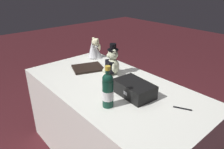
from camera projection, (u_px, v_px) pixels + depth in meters
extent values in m
cube|color=white|center=(112.00, 123.00, 1.93)|extent=(1.65, 0.87, 0.78)
ellipsoid|color=beige|center=(113.00, 66.00, 1.96)|extent=(0.13, 0.11, 0.15)
cube|color=black|center=(109.00, 67.00, 1.95)|extent=(0.12, 0.08, 0.11)
sphere|color=beige|center=(113.00, 54.00, 1.91)|extent=(0.10, 0.10, 0.10)
sphere|color=beige|center=(109.00, 55.00, 1.90)|extent=(0.04, 0.04, 0.04)
sphere|color=beige|center=(112.00, 49.00, 1.92)|extent=(0.04, 0.04, 0.04)
sphere|color=beige|center=(114.00, 51.00, 1.86)|extent=(0.04, 0.04, 0.04)
ellipsoid|color=beige|center=(109.00, 63.00, 2.00)|extent=(0.04, 0.04, 0.08)
ellipsoid|color=beige|center=(114.00, 68.00, 1.89)|extent=(0.04, 0.04, 0.08)
sphere|color=beige|center=(105.00, 71.00, 1.99)|extent=(0.05, 0.05, 0.05)
sphere|color=beige|center=(108.00, 73.00, 1.93)|extent=(0.05, 0.05, 0.05)
cylinder|color=black|center=(113.00, 50.00, 1.89)|extent=(0.10, 0.10, 0.01)
cylinder|color=black|center=(113.00, 47.00, 1.88)|extent=(0.06, 0.06, 0.05)
cone|color=white|center=(96.00, 51.00, 2.37)|extent=(0.16, 0.16, 0.14)
ellipsoid|color=white|center=(96.00, 46.00, 2.34)|extent=(0.07, 0.06, 0.06)
sphere|color=beige|center=(95.00, 42.00, 2.32)|extent=(0.09, 0.09, 0.09)
sphere|color=beige|center=(98.00, 42.00, 2.35)|extent=(0.04, 0.04, 0.04)
sphere|color=beige|center=(97.00, 40.00, 2.29)|extent=(0.03, 0.03, 0.03)
sphere|color=beige|center=(93.00, 39.00, 2.33)|extent=(0.03, 0.03, 0.03)
ellipsoid|color=beige|center=(99.00, 47.00, 2.33)|extent=(0.03, 0.03, 0.08)
ellipsoid|color=beige|center=(94.00, 46.00, 2.38)|extent=(0.03, 0.03, 0.08)
cone|color=white|center=(93.00, 50.00, 2.32)|extent=(0.13, 0.15, 0.18)
cylinder|color=#113B2C|center=(108.00, 94.00, 1.44)|extent=(0.08, 0.08, 0.20)
sphere|color=#113B2C|center=(108.00, 79.00, 1.39)|extent=(0.08, 0.08, 0.08)
cylinder|color=#113B2C|center=(108.00, 72.00, 1.37)|extent=(0.03, 0.03, 0.08)
cylinder|color=gold|center=(108.00, 68.00, 1.36)|extent=(0.04, 0.04, 0.03)
cylinder|color=white|center=(108.00, 95.00, 1.44)|extent=(0.08, 0.08, 0.07)
cylinder|color=black|center=(182.00, 108.00, 1.44)|extent=(0.11, 0.07, 0.01)
cone|color=silver|center=(192.00, 110.00, 1.42)|extent=(0.02, 0.01, 0.01)
cube|color=black|center=(134.00, 89.00, 1.60)|extent=(0.32, 0.22, 0.11)
cube|color=#B7B7BF|center=(126.00, 93.00, 1.54)|extent=(0.04, 0.01, 0.03)
cube|color=black|center=(88.00, 68.00, 2.09)|extent=(0.31, 0.35, 0.02)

